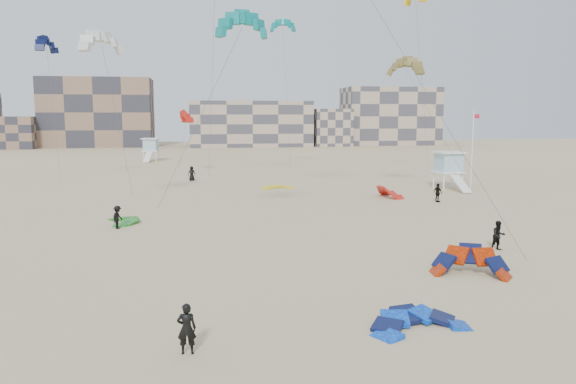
{
  "coord_description": "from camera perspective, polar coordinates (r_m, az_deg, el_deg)",
  "views": [
    {
      "loc": [
        -3.43,
        -22.25,
        8.34
      ],
      "look_at": [
        0.99,
        6.0,
        4.41
      ],
      "focal_mm": 35.0,
      "sensor_mm": 36.0,
      "label": 1
    }
  ],
  "objects": [
    {
      "name": "kite_fly_navy",
      "position": [
        75.29,
        -23.34,
        13.47
      ],
      "size": [
        4.46,
        6.56,
        16.84
      ],
      "rotation": [
        0.0,
        0.0,
        1.26
      ],
      "color": "#0F0D49",
      "rests_on": "ground"
    },
    {
      "name": "kite_fly_olive",
      "position": [
        61.9,
        11.82,
        12.22
      ],
      "size": [
        7.13,
        10.25,
        13.94
      ],
      "rotation": [
        0.0,
        0.0,
        -0.77
      ],
      "color": "olive",
      "rests_on": "ground"
    },
    {
      "name": "flagpole",
      "position": [
        62.94,
        18.22,
        4.0
      ],
      "size": [
        0.71,
        0.11,
        8.76
      ],
      "color": "white",
      "rests_on": "ground"
    },
    {
      "name": "kite_ground_yellow",
      "position": [
        64.55,
        -1.14,
        0.39
      ],
      "size": [
        3.96,
        4.1,
        0.59
      ],
      "primitive_type": null,
      "rotation": [
        0.05,
        0.0,
        0.22
      ],
      "color": "yellow",
      "rests_on": "ground"
    },
    {
      "name": "kite_ground_green",
      "position": [
        45.81,
        -16.47,
        -2.99
      ],
      "size": [
        4.34,
        4.17,
        1.08
      ],
      "primitive_type": null,
      "rotation": [
        0.13,
        0.0,
        -1.32
      ],
      "color": "green",
      "rests_on": "ground"
    },
    {
      "name": "lifeguard_tower_near",
      "position": [
        66.1,
        15.97,
        2.11
      ],
      "size": [
        3.27,
        5.95,
        4.25
      ],
      "rotation": [
        0.0,
        0.0,
        0.09
      ],
      "color": "white",
      "rests_on": "ground"
    },
    {
      "name": "condo_fill_left",
      "position": [
        157.36,
        -26.24,
        5.44
      ],
      "size": [
        12.0,
        10.0,
        8.0
      ],
      "primitive_type": "cube",
      "color": "#82644E",
      "rests_on": "ground"
    },
    {
      "name": "kitesurfer_d",
      "position": [
        55.93,
        14.98,
        -0.08
      ],
      "size": [
        0.8,
        1.16,
        1.82
      ],
      "primitive_type": "imported",
      "rotation": [
        0.0,
        0.0,
        1.94
      ],
      "color": "black",
      "rests_on": "ground"
    },
    {
      "name": "kite_ground_orange",
      "position": [
        31.32,
        18.0,
        -8.01
      ],
      "size": [
        5.24,
        5.25,
        3.96
      ],
      "primitive_type": null,
      "rotation": [
        0.77,
        0.0,
        -0.43
      ],
      "color": "#FF2600",
      "rests_on": "ground"
    },
    {
      "name": "kite_ground_blue",
      "position": [
        23.36,
        13.06,
        -13.31
      ],
      "size": [
        4.44,
        4.62,
        1.89
      ],
      "primitive_type": null,
      "rotation": [
        0.24,
        0.0,
        0.19
      ],
      "color": "#1070F2",
      "rests_on": "ground"
    },
    {
      "name": "condo_east",
      "position": [
        163.25,
        10.3,
        7.58
      ],
      "size": [
        26.0,
        14.0,
        16.0
      ],
      "primitive_type": "cube",
      "color": "tan",
      "rests_on": "ground"
    },
    {
      "name": "lifeguard_tower_far",
      "position": [
        105.29,
        -13.75,
        4.18
      ],
      "size": [
        3.36,
        5.94,
        4.19
      ],
      "rotation": [
        0.0,
        0.0,
        -0.15
      ],
      "color": "white",
      "rests_on": "ground"
    },
    {
      "name": "condo_fill_right",
      "position": [
        154.41,
        4.4,
        6.56
      ],
      "size": [
        10.0,
        10.0,
        10.0
      ],
      "primitive_type": "cube",
      "color": "tan",
      "rests_on": "ground"
    },
    {
      "name": "kitesurfer_f",
      "position": [
        82.7,
        16.67,
        2.29
      ],
      "size": [
        0.8,
        1.64,
        1.69
      ],
      "primitive_type": "imported",
      "rotation": [
        0.0,
        0.0,
        -1.37
      ],
      "color": "black",
      "rests_on": "ground"
    },
    {
      "name": "kitesurfer_e",
      "position": [
        72.58,
        -9.76,
        1.86
      ],
      "size": [
        0.97,
        0.68,
        1.89
      ],
      "primitive_type": "imported",
      "rotation": [
        0.0,
        0.0,
        -0.09
      ],
      "color": "black",
      "rests_on": "ground"
    },
    {
      "name": "kite_fly_teal_a",
      "position": [
        40.51,
        -4.67,
        16.34
      ],
      "size": [
        8.4,
        6.59,
        14.48
      ],
      "rotation": [
        0.0,
        0.0,
        0.1
      ],
      "color": "#049184",
      "rests_on": "ground"
    },
    {
      "name": "condo_mid",
      "position": [
        152.86,
        -3.89,
        6.92
      ],
      "size": [
        32.0,
        16.0,
        12.0
      ],
      "primitive_type": "cube",
      "color": "tan",
      "rests_on": "ground"
    },
    {
      "name": "kite_fly_teal_b",
      "position": [
        83.7,
        -0.54,
        16.45
      ],
      "size": [
        4.1,
        8.65,
        21.19
      ],
      "rotation": [
        0.0,
        0.0,
        -0.19
      ],
      "color": "#049184",
      "rests_on": "ground"
    },
    {
      "name": "condo_west_b",
      "position": [
        158.5,
        -18.72,
        7.65
      ],
      "size": [
        28.0,
        14.0,
        18.0
      ],
      "primitive_type": "cube",
      "color": "#82644E",
      "rests_on": "ground"
    },
    {
      "name": "kitesurfer_c",
      "position": [
        43.28,
        -16.92,
        -2.47
      ],
      "size": [
        1.0,
        1.27,
        1.73
      ],
      "primitive_type": "imported",
      "rotation": [
        0.0,
        0.0,
        1.21
      ],
      "color": "black",
      "rests_on": "ground"
    },
    {
      "name": "kite_fly_red",
      "position": [
        82.06,
        -10.3,
        7.46
      ],
      "size": [
        4.38,
        4.24,
        8.55
      ],
      "rotation": [
        0.0,
        0.0,
        1.81
      ],
      "color": "red",
      "rests_on": "ground"
    },
    {
      "name": "kitesurfer_main",
      "position": [
        20.52,
        -10.26,
        -13.5
      ],
      "size": [
        0.7,
        0.48,
        1.84
      ],
      "primitive_type": "imported",
      "rotation": [
        0.0,
        0.0,
        3.08
      ],
      "color": "black",
      "rests_on": "ground"
    },
    {
      "name": "kitesurfer_b",
      "position": [
        37.22,
        20.61,
        -4.17
      ],
      "size": [
        0.95,
        0.77,
        1.86
      ],
      "primitive_type": "imported",
      "rotation": [
        0.0,
        0.0,
        0.07
      ],
      "color": "black",
      "rests_on": "ground"
    },
    {
      "name": "kite_ground_red_far",
      "position": [
        58.36,
        10.29,
        -0.52
      ],
      "size": [
        4.11,
        3.98,
        3.53
      ],
      "primitive_type": null,
      "rotation": [
        0.66,
        0.0,
        1.67
      ],
      "color": "red",
      "rests_on": "ground"
    },
    {
      "name": "kite_fly_grey",
      "position": [
        51.71,
        -18.42,
        14.08
      ],
      "size": [
        5.35,
        5.37,
        14.84
      ],
      "rotation": [
        0.0,
        0.0,
        0.69
      ],
      "color": "white",
      "rests_on": "ground"
    },
    {
      "name": "ground",
      "position": [
        24.01,
        -0.12,
        -12.5
      ],
      "size": [
        320.0,
        320.0,
        0.0
      ],
      "primitive_type": "plane",
      "color": "tan",
      "rests_on": "ground"
    }
  ]
}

